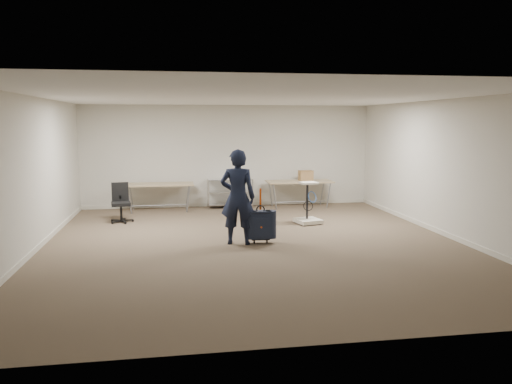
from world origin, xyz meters
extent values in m
plane|color=#493A2C|center=(0.00, 0.00, 0.00)|extent=(9.00, 9.00, 0.00)
plane|color=beige|center=(0.00, 4.50, 1.40)|extent=(8.00, 0.00, 8.00)
plane|color=beige|center=(0.00, -4.50, 1.40)|extent=(8.00, 0.00, 8.00)
plane|color=beige|center=(-4.00, 0.00, 1.40)|extent=(0.00, 9.00, 9.00)
plane|color=beige|center=(4.00, 0.00, 1.40)|extent=(0.00, 9.00, 9.00)
plane|color=white|center=(0.00, 0.00, 2.80)|extent=(8.00, 8.00, 0.00)
cube|color=beige|center=(0.00, 4.49, 0.05)|extent=(8.00, 0.02, 0.10)
cube|color=beige|center=(-3.99, 0.00, 0.05)|extent=(0.02, 9.00, 0.10)
cube|color=beige|center=(3.99, 0.00, 0.05)|extent=(0.02, 9.00, 0.10)
cube|color=#8C7155|center=(-1.90, 3.95, 0.71)|extent=(1.80, 0.75, 0.03)
cylinder|color=gray|center=(-1.90, 3.95, 0.15)|extent=(1.50, 0.02, 0.02)
cylinder|color=gray|center=(-2.65, 3.65, 0.35)|extent=(0.13, 0.04, 0.69)
cylinder|color=gray|center=(-1.15, 3.65, 0.35)|extent=(0.13, 0.04, 0.69)
cylinder|color=gray|center=(-2.65, 4.25, 0.35)|extent=(0.13, 0.04, 0.69)
cylinder|color=gray|center=(-1.15, 4.25, 0.35)|extent=(0.13, 0.04, 0.69)
cube|color=#8C7155|center=(1.90, 3.95, 0.71)|extent=(1.80, 0.75, 0.03)
cylinder|color=gray|center=(1.90, 3.95, 0.15)|extent=(1.50, 0.02, 0.02)
cylinder|color=gray|center=(1.15, 3.65, 0.35)|extent=(0.13, 0.04, 0.69)
cylinder|color=gray|center=(2.65, 3.65, 0.35)|extent=(0.13, 0.04, 0.69)
cylinder|color=gray|center=(1.15, 4.25, 0.35)|extent=(0.13, 0.04, 0.69)
cylinder|color=gray|center=(2.65, 4.25, 0.35)|extent=(0.13, 0.04, 0.69)
cylinder|color=silver|center=(-0.60, 3.98, 0.40)|extent=(0.02, 0.02, 0.80)
cylinder|color=silver|center=(0.60, 3.98, 0.40)|extent=(0.02, 0.02, 0.80)
cylinder|color=silver|center=(-0.60, 4.42, 0.40)|extent=(0.02, 0.02, 0.80)
cylinder|color=silver|center=(0.60, 4.42, 0.40)|extent=(0.02, 0.02, 0.80)
cube|color=silver|center=(0.00, 4.20, 0.10)|extent=(1.20, 0.45, 0.02)
cube|color=silver|center=(0.00, 4.20, 0.45)|extent=(1.20, 0.45, 0.02)
cube|color=silver|center=(0.00, 4.20, 0.78)|extent=(1.20, 0.45, 0.01)
imported|color=black|center=(-0.30, 0.03, 0.92)|extent=(0.75, 0.58, 1.83)
cube|color=black|center=(0.13, 0.00, 0.37)|extent=(0.40, 0.25, 0.54)
cube|color=black|center=(0.13, 0.02, 0.09)|extent=(0.36, 0.18, 0.03)
cylinder|color=black|center=(0.01, 0.01, 0.04)|extent=(0.03, 0.07, 0.07)
cylinder|color=black|center=(0.26, 0.00, 0.04)|extent=(0.03, 0.07, 0.07)
torus|color=black|center=(0.13, 0.00, 0.67)|extent=(0.17, 0.03, 0.17)
cube|color=#DF4D0B|center=(0.13, 0.02, 0.87)|extent=(0.04, 0.01, 0.41)
cylinder|color=black|center=(-2.75, 2.56, 0.04)|extent=(0.56, 0.56, 0.08)
cylinder|color=black|center=(-2.75, 2.56, 0.23)|extent=(0.06, 0.06, 0.37)
cube|color=black|center=(-2.75, 2.56, 0.44)|extent=(0.48, 0.48, 0.07)
cube|color=black|center=(-2.77, 2.77, 0.70)|extent=(0.40, 0.11, 0.45)
cube|color=beige|center=(1.55, 1.71, 0.06)|extent=(0.64, 0.64, 0.08)
cylinder|color=black|center=(1.34, 1.50, 0.02)|extent=(0.06, 0.06, 0.04)
cylinder|color=black|center=(1.55, 1.76, 0.53)|extent=(0.05, 0.05, 0.84)
cube|color=beige|center=(1.55, 1.71, 0.95)|extent=(0.43, 0.40, 0.04)
torus|color=#2358B1|center=(1.60, 1.62, 0.63)|extent=(0.29, 0.17, 0.26)
cube|color=olive|center=(2.10, 4.03, 0.87)|extent=(0.38, 0.30, 0.28)
camera|label=1|loc=(-1.47, -9.31, 2.33)|focal=35.00mm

